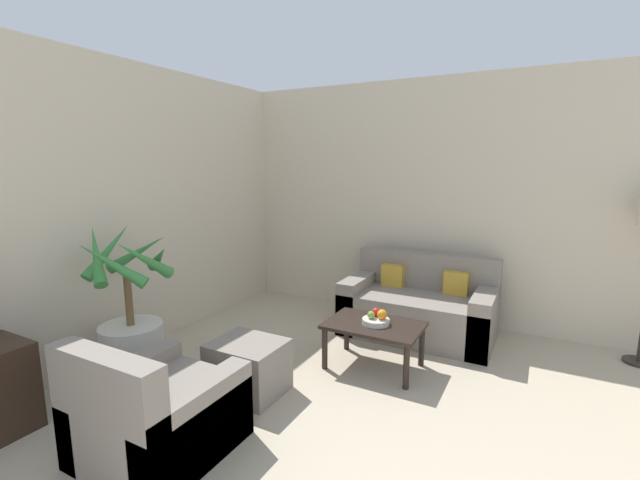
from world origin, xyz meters
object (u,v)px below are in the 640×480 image
coffee_table (374,330)px  apple_green (371,315)px  potted_palm (131,330)px  orange_fruit (382,315)px  apple_red (376,312)px  sofa_loveseat (418,308)px  armchair (156,415)px  fruit_bowl (376,321)px  ottoman (248,367)px

coffee_table → apple_green: (-0.02, -0.02, 0.14)m
potted_palm → orange_fruit: 2.11m
apple_green → orange_fruit: (0.09, 0.03, 0.01)m
potted_palm → apple_red: potted_palm is taller
potted_palm → sofa_loveseat: size_ratio=0.86×
orange_fruit → armchair: size_ratio=0.10×
potted_palm → apple_green: potted_palm is taller
fruit_bowl → apple_red: size_ratio=3.13×
fruit_bowl → sofa_loveseat: bearing=82.2°
ottoman → apple_green: bearing=50.5°
armchair → sofa_loveseat: bearing=71.1°
coffee_table → armchair: bearing=-113.9°
fruit_bowl → orange_fruit: orange_fruit is taller
sofa_loveseat → fruit_bowl: sofa_loveseat is taller
sofa_loveseat → apple_green: (-0.16, -0.94, 0.20)m
armchair → fruit_bowl: bearing=65.7°
potted_palm → armchair: bearing=-32.0°
armchair → apple_green: bearing=66.5°
sofa_loveseat → apple_red: (-0.15, -0.86, 0.20)m
coffee_table → fruit_bowl: 0.08m
sofa_loveseat → apple_green: size_ratio=22.47×
apple_red → ottoman: 1.19m
sofa_loveseat → apple_green: sofa_loveseat is taller
apple_green → orange_fruit: bearing=16.4°
apple_red → orange_fruit: bearing=-34.6°
fruit_bowl → apple_red: apple_red is taller
sofa_loveseat → armchair: sofa_loveseat is taller
coffee_table → fruit_bowl: (0.01, 0.00, 0.08)m
coffee_table → apple_red: apple_red is taller
orange_fruit → sofa_loveseat: bearing=85.4°
potted_palm → fruit_bowl: (1.74, 1.11, 0.02)m
apple_red → ottoman: size_ratio=0.14×
armchair → ottoman: armchair is taller
orange_fruit → potted_palm: bearing=-148.0°
potted_palm → coffee_table: size_ratio=1.59×
apple_red → apple_green: size_ratio=1.13×
coffee_table → apple_green: bearing=-146.3°
potted_palm → fruit_bowl: potted_palm is taller
sofa_loveseat → armchair: bearing=-108.9°
coffee_table → apple_red: bearing=96.4°
sofa_loveseat → orange_fruit: bearing=-94.6°
orange_fruit → armchair: bearing=-115.6°
apple_green → ottoman: bearing=-129.5°
coffee_table → apple_green: 0.14m
coffee_table → fruit_bowl: fruit_bowl is taller
apple_green → fruit_bowl: bearing=23.5°
apple_red → potted_palm: bearing=-145.8°
armchair → ottoman: bearing=87.1°
apple_red → armchair: armchair is taller
sofa_loveseat → apple_green: 0.97m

